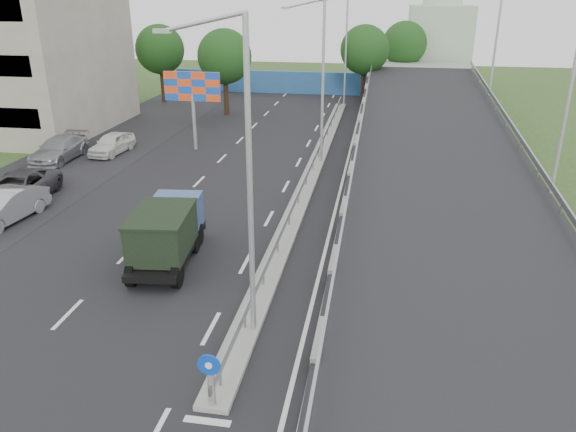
% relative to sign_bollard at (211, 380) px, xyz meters
% --- Properties ---
extents(road_surface, '(26.00, 90.00, 0.04)m').
position_rel_sign_bollard_xyz_m(road_surface, '(-3.00, 17.83, -1.03)').
color(road_surface, black).
rests_on(road_surface, ground).
extents(parking_strip, '(8.00, 90.00, 0.05)m').
position_rel_sign_bollard_xyz_m(parking_strip, '(-16.00, 17.83, -1.03)').
color(parking_strip, black).
rests_on(parking_strip, ground).
extents(median, '(1.00, 44.00, 0.20)m').
position_rel_sign_bollard_xyz_m(median, '(0.00, 21.83, -0.93)').
color(median, gray).
rests_on(median, ground).
extents(overpass_ramp, '(10.00, 50.00, 3.50)m').
position_rel_sign_bollard_xyz_m(overpass_ramp, '(7.50, 21.83, 0.72)').
color(overpass_ramp, gray).
rests_on(overpass_ramp, ground).
extents(median_guardrail, '(0.09, 44.00, 0.71)m').
position_rel_sign_bollard_xyz_m(median_guardrail, '(0.00, 21.83, -0.28)').
color(median_guardrail, gray).
rests_on(median_guardrail, median).
extents(sign_bollard, '(0.64, 0.23, 1.67)m').
position_rel_sign_bollard_xyz_m(sign_bollard, '(0.00, 0.00, 0.00)').
color(sign_bollard, black).
rests_on(sign_bollard, median).
extents(lamp_post_near, '(2.74, 0.18, 10.08)m').
position_rel_sign_bollard_xyz_m(lamp_post_near, '(0.11, 3.83, 4.77)').
color(lamp_post_near, '#B2B5B7').
rests_on(lamp_post_near, median).
extents(lamp_post_mid, '(2.74, 0.18, 10.08)m').
position_rel_sign_bollard_xyz_m(lamp_post_mid, '(0.11, 23.83, 4.77)').
color(lamp_post_mid, '#B2B5B7').
rests_on(lamp_post_mid, median).
extents(lamp_post_far, '(2.74, 0.18, 10.08)m').
position_rel_sign_bollard_xyz_m(lamp_post_far, '(0.11, 43.83, 4.77)').
color(lamp_post_far, '#B2B5B7').
rests_on(lamp_post_far, median).
extents(blue_wall, '(30.00, 0.50, 2.40)m').
position_rel_sign_bollard_xyz_m(blue_wall, '(-4.00, 49.83, 0.17)').
color(blue_wall, '#26568C').
rests_on(blue_wall, ground).
extents(church, '(7.00, 7.00, 13.80)m').
position_rel_sign_bollard_xyz_m(church, '(10.00, 57.83, 4.28)').
color(church, '#B2CCAD').
rests_on(church, ground).
extents(billboard, '(4.00, 0.24, 5.50)m').
position_rel_sign_bollard_xyz_m(billboard, '(-9.00, 25.83, 3.15)').
color(billboard, '#B2B5B7').
rests_on(billboard, ground).
extents(tree_left_mid, '(4.80, 4.80, 7.60)m').
position_rel_sign_bollard_xyz_m(tree_left_mid, '(-10.00, 37.83, 4.14)').
color(tree_left_mid, black).
rests_on(tree_left_mid, ground).
extents(tree_median_far, '(4.80, 4.80, 7.60)m').
position_rel_sign_bollard_xyz_m(tree_median_far, '(2.00, 45.83, 4.14)').
color(tree_median_far, black).
rests_on(tree_median_far, ground).
extents(tree_left_far, '(4.80, 4.80, 7.60)m').
position_rel_sign_bollard_xyz_m(tree_left_far, '(-18.00, 42.83, 4.14)').
color(tree_left_far, black).
rests_on(tree_left_far, ground).
extents(tree_ramp_far, '(4.80, 4.80, 7.60)m').
position_rel_sign_bollard_xyz_m(tree_ramp_far, '(6.00, 52.83, 4.14)').
color(tree_ramp_far, black).
rests_on(tree_ramp_far, ground).
extents(dump_truck, '(2.69, 5.89, 2.51)m').
position_rel_sign_bollard_xyz_m(dump_truck, '(-4.46, 8.54, 0.36)').
color(dump_truck, black).
rests_on(dump_truck, ground).
extents(parked_car_b, '(2.26, 5.05, 1.61)m').
position_rel_sign_bollard_xyz_m(parked_car_b, '(-14.00, 11.26, -0.23)').
color(parked_car_b, '#9C9BA0').
rests_on(parked_car_b, ground).
extents(parked_car_c, '(3.11, 6.00, 1.62)m').
position_rel_sign_bollard_xyz_m(parked_car_c, '(-15.02, 13.83, -0.23)').
color(parked_car_c, '#3B3A3F').
rests_on(parked_car_c, ground).
extents(parked_car_d, '(2.18, 5.31, 1.54)m').
position_rel_sign_bollard_xyz_m(parked_car_d, '(-17.19, 21.70, -0.26)').
color(parked_car_d, gray).
rests_on(parked_car_d, ground).
extents(parked_car_e, '(2.07, 4.39, 1.45)m').
position_rel_sign_bollard_xyz_m(parked_car_e, '(-14.43, 23.83, -0.31)').
color(parked_car_e, silver).
rests_on(parked_car_e, ground).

